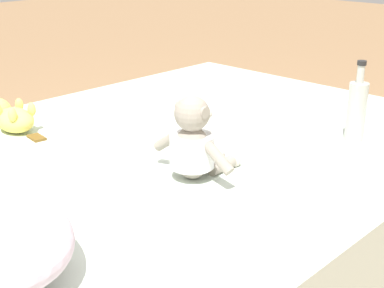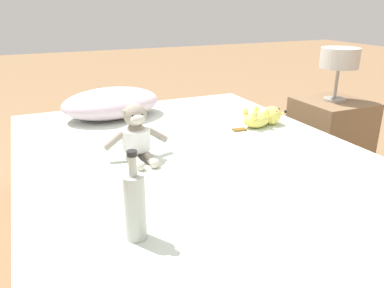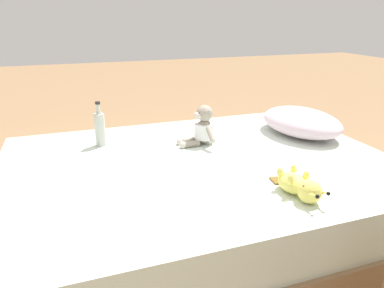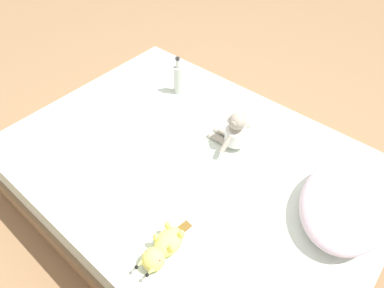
# 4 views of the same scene
# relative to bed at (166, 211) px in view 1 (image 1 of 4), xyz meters

# --- Properties ---
(ground_plane) EXTENTS (16.00, 16.00, 0.00)m
(ground_plane) POSITION_rel_bed_xyz_m (0.00, 0.00, -0.23)
(ground_plane) COLOR #93704C
(bed) EXTENTS (1.51, 2.09, 0.46)m
(bed) POSITION_rel_bed_xyz_m (0.00, 0.00, 0.00)
(bed) COLOR #846647
(bed) RESTS_ON ground_plane
(plush_monkey) EXTENTS (0.29, 0.23, 0.24)m
(plush_monkey) POSITION_rel_bed_xyz_m (-0.24, 0.11, 0.33)
(plush_monkey) COLOR #9E9384
(plush_monkey) RESTS_ON bed
(plush_yellow_creature) EXTENTS (0.33, 0.12, 0.10)m
(plush_yellow_creature) POSITION_rel_bed_xyz_m (0.50, 0.26, 0.28)
(plush_yellow_creature) COLOR #EAE066
(plush_yellow_creature) RESTS_ON bed
(glass_bottle) EXTENTS (0.06, 0.06, 0.26)m
(glass_bottle) POSITION_rel_bed_xyz_m (-0.41, -0.47, 0.34)
(glass_bottle) COLOR #B7BCB2
(glass_bottle) RESTS_ON bed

